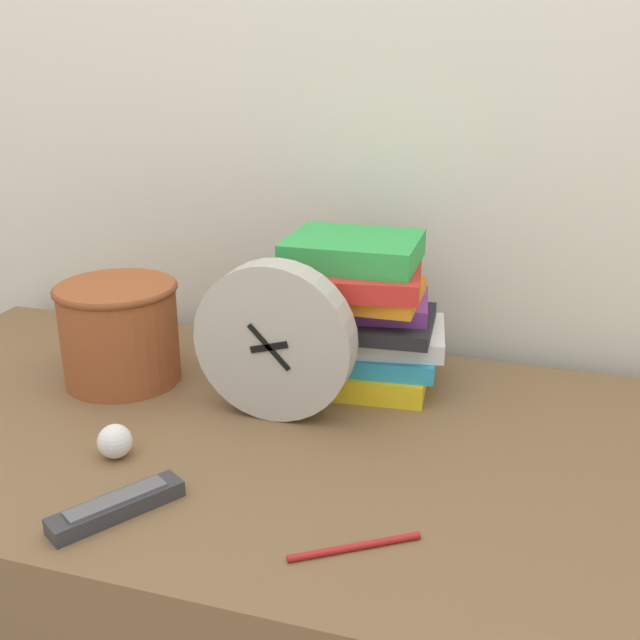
{
  "coord_description": "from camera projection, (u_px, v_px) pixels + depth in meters",
  "views": [
    {
      "loc": [
        0.37,
        -0.53,
        1.28
      ],
      "look_at": [
        0.07,
        0.47,
        0.89
      ],
      "focal_mm": 42.0,
      "sensor_mm": 36.0,
      "label": 1
    }
  ],
  "objects": [
    {
      "name": "wall_back",
      "position": [
        333.0,
        90.0,
        1.29
      ],
      "size": [
        6.0,
        0.04,
        2.4
      ],
      "color": "silver",
      "rests_on": "ground_plane"
    },
    {
      "name": "desk",
      "position": [
        258.0,
        637.0,
        1.2
      ],
      "size": [
        1.33,
        0.69,
        0.76
      ],
      "color": "brown",
      "rests_on": "ground_plane"
    },
    {
      "name": "desk_clock",
      "position": [
        274.0,
        341.0,
        1.07
      ],
      "size": [
        0.23,
        0.05,
        0.23
      ],
      "color": "#B7B2A8",
      "rests_on": "desk"
    },
    {
      "name": "book_stack",
      "position": [
        364.0,
        313.0,
        1.18
      ],
      "size": [
        0.27,
        0.21,
        0.24
      ],
      "color": "yellow",
      "rests_on": "desk"
    },
    {
      "name": "basket",
      "position": [
        120.0,
        330.0,
        1.2
      ],
      "size": [
        0.19,
        0.19,
        0.16
      ],
      "color": "#994C28",
      "rests_on": "desk"
    },
    {
      "name": "tv_remote",
      "position": [
        117.0,
        506.0,
        0.87
      ],
      "size": [
        0.12,
        0.16,
        0.02
      ],
      "color": "#333338",
      "rests_on": "desk"
    },
    {
      "name": "crumpled_paper_ball",
      "position": [
        115.0,
        441.0,
        0.99
      ],
      "size": [
        0.05,
        0.05,
        0.05
      ],
      "color": "white",
      "rests_on": "desk"
    },
    {
      "name": "pen",
      "position": [
        355.0,
        547.0,
        0.81
      ],
      "size": [
        0.13,
        0.09,
        0.01
      ],
      "color": "#B21E1E",
      "rests_on": "desk"
    }
  ]
}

